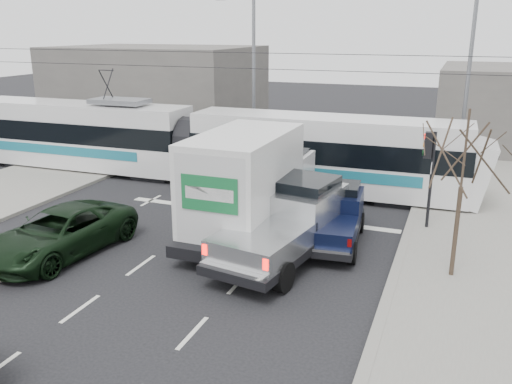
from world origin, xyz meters
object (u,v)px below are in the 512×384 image
(tram, at_px, (192,143))
(box_truck, at_px, (251,184))
(street_lamp_far, at_px, (251,67))
(bare_tree, at_px, (464,157))
(green_car, at_px, (60,232))
(silver_pickup, at_px, (292,220))
(navy_pickup, at_px, (335,215))
(traffic_signal, at_px, (429,159))
(street_lamp_near, at_px, (464,76))

(tram, bearing_deg, box_truck, -48.38)
(street_lamp_far, bearing_deg, tram, -95.96)
(bare_tree, bearing_deg, green_car, -167.89)
(silver_pickup, bearing_deg, navy_pickup, 65.35)
(traffic_signal, height_order, street_lamp_far, street_lamp_far)
(street_lamp_near, height_order, street_lamp_far, same)
(traffic_signal, distance_m, street_lamp_near, 7.91)
(tram, height_order, box_truck, tram)
(traffic_signal, bearing_deg, navy_pickup, -141.59)
(bare_tree, height_order, box_truck, bare_tree)
(tram, distance_m, navy_pickup, 10.12)
(traffic_signal, distance_m, silver_pickup, 5.74)
(street_lamp_far, distance_m, navy_pickup, 14.71)
(tram, distance_m, green_car, 9.90)
(tram, relative_size, navy_pickup, 5.37)
(bare_tree, xyz_separation_m, silver_pickup, (-5.09, 0.13, -2.58))
(tram, bearing_deg, traffic_signal, -16.75)
(street_lamp_far, relative_size, green_car, 1.63)
(bare_tree, xyz_separation_m, tram, (-12.44, 7.21, -1.93))
(green_car, bearing_deg, tram, 96.87)
(street_lamp_near, distance_m, navy_pickup, 11.23)
(bare_tree, relative_size, traffic_signal, 1.39)
(bare_tree, xyz_separation_m, navy_pickup, (-3.98, 1.74, -2.82))
(traffic_signal, distance_m, tram, 11.79)
(navy_pickup, height_order, green_car, navy_pickup)
(box_truck, relative_size, navy_pickup, 1.63)
(traffic_signal, relative_size, green_car, 0.65)
(street_lamp_near, relative_size, box_truck, 1.15)
(bare_tree, height_order, navy_pickup, bare_tree)
(traffic_signal, xyz_separation_m, green_car, (-11.15, -6.63, -1.97))
(tram, height_order, silver_pickup, tram)
(street_lamp_far, relative_size, silver_pickup, 1.29)
(street_lamp_far, distance_m, silver_pickup, 15.46)
(box_truck, bearing_deg, silver_pickup, -30.36)
(tram, bearing_deg, green_car, -89.93)
(traffic_signal, distance_m, street_lamp_far, 14.47)
(street_lamp_near, xyz_separation_m, silver_pickup, (-4.80, -11.37, -3.90))
(silver_pickup, xyz_separation_m, green_car, (-7.19, -2.76, -0.44))
(street_lamp_near, bearing_deg, green_car, -130.31)
(street_lamp_near, bearing_deg, navy_pickup, -110.72)
(street_lamp_near, distance_m, green_car, 19.04)
(street_lamp_near, xyz_separation_m, box_truck, (-6.71, -10.24, -3.19))
(bare_tree, relative_size, street_lamp_near, 0.56)
(bare_tree, bearing_deg, traffic_signal, 105.76)
(street_lamp_far, height_order, green_car, street_lamp_far)
(traffic_signal, bearing_deg, tram, 164.16)
(traffic_signal, xyz_separation_m, street_lamp_near, (0.84, 7.50, 2.37))
(street_lamp_far, distance_m, green_car, 16.72)
(silver_pickup, relative_size, box_truck, 0.90)
(street_lamp_far, relative_size, tram, 0.35)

